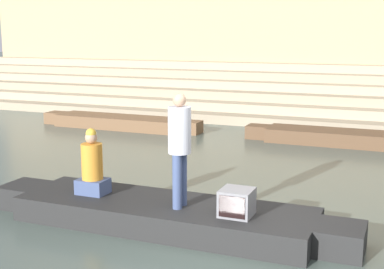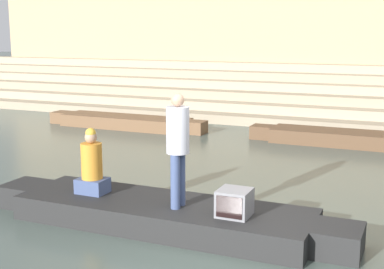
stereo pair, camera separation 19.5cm
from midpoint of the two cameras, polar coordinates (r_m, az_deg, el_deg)
ground_plane at (r=7.81m, az=4.85°, el=-12.49°), size 120.00×120.00×0.00m
ghat_steps at (r=20.03m, az=16.12°, el=3.53°), size 36.00×4.64×1.86m
back_wall at (r=22.15m, az=17.23°, el=12.22°), size 34.20×1.28×7.63m
rowboat_main at (r=8.73m, az=-3.68°, el=-8.40°), size 6.23×1.56×0.40m
person_standing at (r=8.19m, az=-2.01°, el=-0.85°), size 0.36×0.36×1.79m
person_rowing at (r=9.17m, az=-11.19°, el=-3.49°), size 0.50×0.39×1.12m
tv_set at (r=8.02m, az=4.09°, el=-7.24°), size 0.47×0.48×0.40m
moored_boat_shore at (r=17.62m, az=-8.00°, el=1.36°), size 5.61×1.13×0.38m
moored_boat_distant at (r=15.41m, az=16.19°, el=-0.34°), size 5.91×1.13×0.38m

